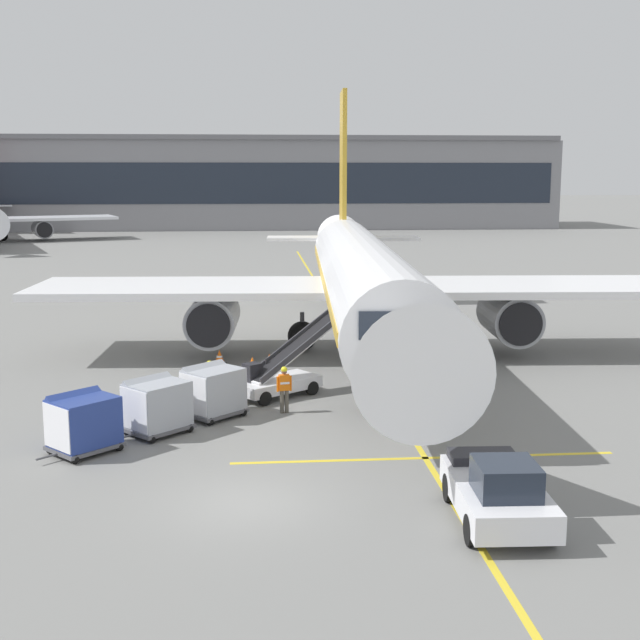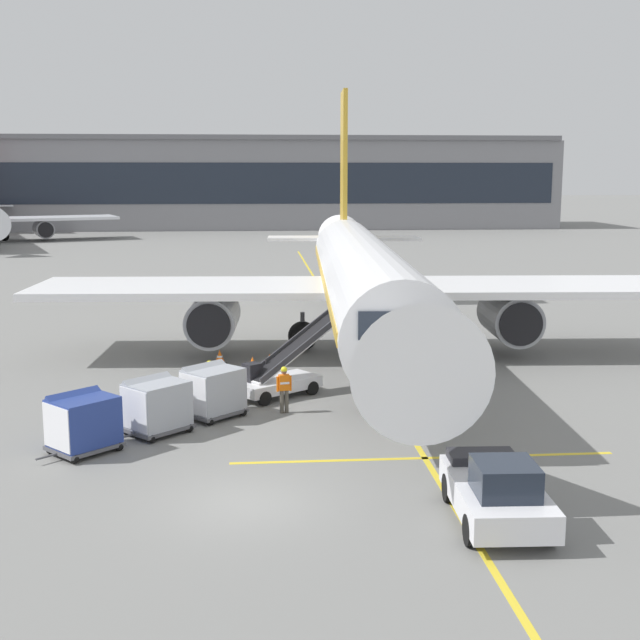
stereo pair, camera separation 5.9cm
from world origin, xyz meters
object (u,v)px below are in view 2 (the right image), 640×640
belt_loader (281,373)px  safety_cone_wingtip (253,365)px  baggage_cart_lead (212,390)px  baggage_cart_second (156,405)px  parked_airplane (362,278)px  pushback_tug (497,491)px  ground_crew_by_loader (284,386)px  baggage_cart_third (83,422)px  safety_cone_engine_keepout (220,358)px  safety_cone_nose_mark (270,361)px  ground_crew_by_carts (210,380)px

belt_loader → safety_cone_wingtip: bearing=106.3°
baggage_cart_lead → baggage_cart_second: (-1.82, -1.80, 0.00)m
parked_airplane → pushback_tug: (0.79, -20.35, -2.89)m
ground_crew_by_loader → baggage_cart_second: bearing=-154.4°
baggage_cart_second → baggage_cart_third: same height
ground_crew_by_loader → belt_loader: bearing=90.2°
baggage_cart_third → ground_crew_by_loader: 7.59m
baggage_cart_lead → baggage_cart_third: (-3.91, -3.60, 0.00)m
baggage_cart_second → ground_crew_by_loader: baggage_cart_second is taller
safety_cone_engine_keepout → safety_cone_nose_mark: 2.35m
baggage_cart_third → safety_cone_nose_mark: baggage_cart_third is taller
parked_airplane → safety_cone_wingtip: parked_airplane is taller
safety_cone_engine_keepout → ground_crew_by_carts: bearing=-91.1°
parked_airplane → ground_crew_by_carts: size_ratio=23.71×
belt_loader → baggage_cart_lead: 3.81m
parked_airplane → baggage_cart_third: size_ratio=16.21×
baggage_cart_third → pushback_tug: bearing=-29.3°
safety_cone_engine_keepout → safety_cone_wingtip: (1.49, -1.62, 0.00)m
baggage_cart_lead → pushback_tug: (7.54, -10.02, -0.17)m
belt_loader → ground_crew_by_loader: bearing=-89.8°
safety_cone_engine_keepout → baggage_cart_third: bearing=-108.0°
belt_loader → safety_cone_engine_keepout: bearing=115.6°
baggage_cart_lead → parked_airplane: bearing=56.8°
parked_airplane → ground_crew_by_loader: parked_airplane is taller
belt_loader → ground_crew_by_carts: bearing=-155.6°
pushback_tug → ground_crew_by_loader: pushback_tug is taller
pushback_tug → safety_cone_nose_mark: pushback_tug is taller
pushback_tug → safety_cone_nose_mark: 18.48m
baggage_cart_third → safety_cone_nose_mark: (6.14, 11.28, -0.69)m
pushback_tug → safety_cone_engine_keepout: pushback_tug is taller
pushback_tug → ground_crew_by_carts: size_ratio=2.57×
parked_airplane → safety_cone_wingtip: size_ratio=55.59×
ground_crew_by_loader → safety_cone_nose_mark: bearing=92.8°
ground_crew_by_loader → safety_cone_engine_keepout: 8.42m
belt_loader → safety_cone_nose_mark: size_ratio=7.69×
baggage_cart_second → pushback_tug: size_ratio=0.57×
parked_airplane → baggage_cart_second: size_ratio=16.21×
baggage_cart_second → safety_cone_engine_keepout: (1.78, 10.08, -0.64)m
baggage_cart_second → safety_cone_wingtip: size_ratio=3.43×
parked_airplane → pushback_tug: size_ratio=9.22×
baggage_cart_second → safety_cone_nose_mark: bearing=66.9°
parked_airplane → ground_crew_by_carts: bearing=-128.3°
baggage_cart_lead → baggage_cart_second: same height
ground_crew_by_carts → safety_cone_engine_keepout: bearing=88.9°
safety_cone_engine_keepout → pushback_tug: bearing=-67.5°
ground_crew_by_loader → safety_cone_engine_keepout: (-2.63, 7.97, -0.64)m
ground_crew_by_carts → parked_airplane: bearing=51.7°
baggage_cart_third → parked_airplane: bearing=52.6°
baggage_cart_third → pushback_tug: size_ratio=0.57×
safety_cone_engine_keepout → safety_cone_nose_mark: bearing=-14.8°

